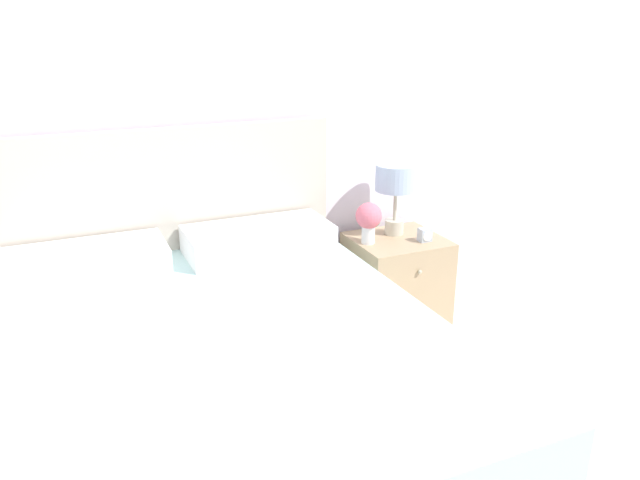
{
  "coord_description": "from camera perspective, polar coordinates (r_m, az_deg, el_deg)",
  "views": [
    {
      "loc": [
        -0.51,
        -3.12,
        1.7
      ],
      "look_at": [
        0.62,
        -0.57,
        0.7
      ],
      "focal_mm": 35.0,
      "sensor_mm": 36.0,
      "label": 1
    }
  ],
  "objects": [
    {
      "name": "ground_plane",
      "position": [
        3.59,
        -13.04,
        -9.17
      ],
      "size": [
        12.0,
        12.0,
        0.0
      ],
      "primitive_type": "plane",
      "color": "silver"
    },
    {
      "name": "table_lamp",
      "position": [
        3.55,
        6.97,
        5.18
      ],
      "size": [
        0.23,
        0.23,
        0.41
      ],
      "color": "beige",
      "rests_on": "nightstand"
    },
    {
      "name": "alarm_clock",
      "position": [
        3.53,
        9.57,
        0.47
      ],
      "size": [
        0.07,
        0.06,
        0.08
      ],
      "color": "silver",
      "rests_on": "nightstand"
    },
    {
      "name": "nightstand",
      "position": [
        3.65,
        6.96,
        -3.69
      ],
      "size": [
        0.51,
        0.49,
        0.52
      ],
      "color": "tan",
      "rests_on": "ground_plane"
    },
    {
      "name": "wall_back",
      "position": [
        3.25,
        -15.07,
        11.96
      ],
      "size": [
        8.0,
        0.06,
        2.6
      ],
      "color": "white",
      "rests_on": "ground_plane"
    },
    {
      "name": "bed",
      "position": [
        2.62,
        -9.28,
        -12.72
      ],
      "size": [
        1.78,
        2.06,
        1.19
      ],
      "color": "tan",
      "rests_on": "ground_plane"
    },
    {
      "name": "flower_vase",
      "position": [
        3.43,
        4.51,
        1.94
      ],
      "size": [
        0.15,
        0.15,
        0.23
      ],
      "color": "white",
      "rests_on": "nightstand"
    }
  ]
}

